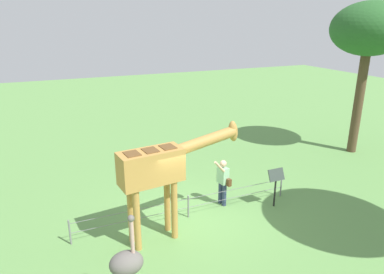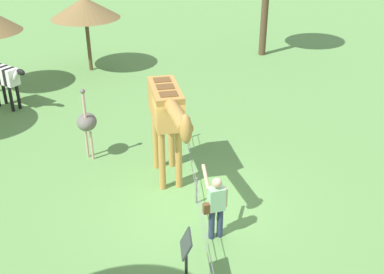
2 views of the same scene
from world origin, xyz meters
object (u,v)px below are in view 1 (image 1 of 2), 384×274
at_px(ostrich, 127,263).
at_px(tree_northeast, 369,31).
at_px(giraffe, 161,168).
at_px(info_sign, 276,180).
at_px(visitor, 223,180).

relative_size(ostrich, tree_northeast, 0.34).
height_order(ostrich, tree_northeast, tree_northeast).
height_order(giraffe, ostrich, giraffe).
distance_m(tree_northeast, info_sign, 8.31).
bearing_deg(info_sign, visitor, 152.82).
bearing_deg(info_sign, ostrich, -156.19).
distance_m(visitor, tree_northeast, 9.36).
relative_size(tree_northeast, info_sign, 5.04).
height_order(visitor, tree_northeast, tree_northeast).
bearing_deg(giraffe, visitor, 21.12).
height_order(visitor, ostrich, ostrich).
relative_size(giraffe, info_sign, 2.80).
bearing_deg(tree_northeast, info_sign, -156.49).
distance_m(ostrich, info_sign, 5.96).
height_order(giraffe, visitor, giraffe).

